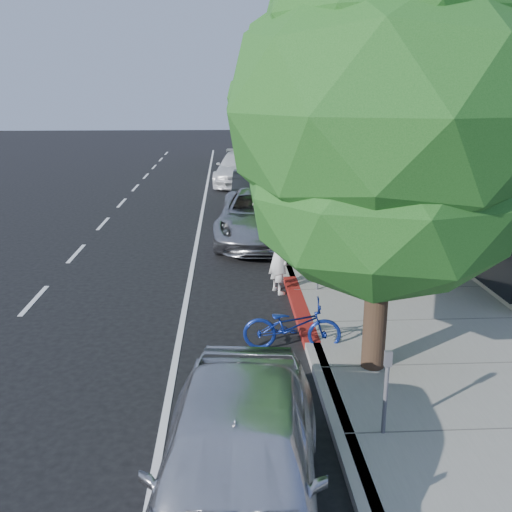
{
  "coord_description": "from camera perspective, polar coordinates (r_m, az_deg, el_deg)",
  "views": [
    {
      "loc": [
        -1.62,
        -10.92,
        4.82
      ],
      "look_at": [
        -0.99,
        0.86,
        1.35
      ],
      "focal_mm": 40.0,
      "sensor_mm": 36.0,
      "label": 1
    }
  ],
  "objects": [
    {
      "name": "ground",
      "position": [
        12.05,
        4.97,
        -7.26
      ],
      "size": [
        120.0,
        120.0,
        0.0
      ],
      "primitive_type": "plane",
      "color": "black",
      "rests_on": "ground"
    },
    {
      "name": "sidewalk",
      "position": [
        19.9,
        8.41,
        2.42
      ],
      "size": [
        4.6,
        56.0,
        0.15
      ],
      "primitive_type": "cube",
      "color": "gray",
      "rests_on": "ground"
    },
    {
      "name": "curb",
      "position": [
        19.57,
        1.79,
        2.36
      ],
      "size": [
        0.3,
        56.0,
        0.15
      ],
      "primitive_type": "cube",
      "color": "#9E998E",
      "rests_on": "ground"
    },
    {
      "name": "curb_red_segment",
      "position": [
        12.93,
        4.38,
        -5.18
      ],
      "size": [
        0.32,
        4.0,
        0.15
      ],
      "primitive_type": "cube",
      "color": "maroon",
      "rests_on": "ground"
    },
    {
      "name": "storefront_building",
      "position": [
        31.05,
        18.65,
        13.13
      ],
      "size": [
        10.0,
        36.0,
        7.0
      ],
      "primitive_type": "cube",
      "color": "beige",
      "rests_on": "ground"
    },
    {
      "name": "street_tree_0",
      "position": [
        9.28,
        13.06,
        13.36
      ],
      "size": [
        5.23,
        5.23,
        7.38
      ],
      "color": "black",
      "rests_on": "ground"
    },
    {
      "name": "street_tree_1",
      "position": [
        15.13,
        6.8,
        15.91
      ],
      "size": [
        4.32,
        4.32,
        7.54
      ],
      "color": "black",
      "rests_on": "ground"
    },
    {
      "name": "street_tree_2",
      "position": [
        21.07,
        3.97,
        15.89
      ],
      "size": [
        4.69,
        4.69,
        7.56
      ],
      "color": "black",
      "rests_on": "ground"
    },
    {
      "name": "street_tree_3",
      "position": [
        27.04,
        2.41,
        17.18
      ],
      "size": [
        4.27,
        4.27,
        8.16
      ],
      "color": "black",
      "rests_on": "ground"
    },
    {
      "name": "street_tree_4",
      "position": [
        33.02,
        1.39,
        15.82
      ],
      "size": [
        3.96,
        3.96,
        7.13
      ],
      "color": "black",
      "rests_on": "ground"
    },
    {
      "name": "street_tree_5",
      "position": [
        39.01,
        0.69,
        15.37
      ],
      "size": [
        4.96,
        4.96,
        6.94
      ],
      "color": "black",
      "rests_on": "ground"
    },
    {
      "name": "cyclist",
      "position": [
        13.8,
        2.27,
        -0.08
      ],
      "size": [
        0.66,
        0.78,
        1.82
      ],
      "primitive_type": "imported",
      "rotation": [
        0.0,
        0.0,
        1.96
      ],
      "color": "silver",
      "rests_on": "ground"
    },
    {
      "name": "bicycle",
      "position": [
        10.94,
        3.62,
        -6.95
      ],
      "size": [
        1.92,
        0.8,
        0.98
      ],
      "primitive_type": "imported",
      "rotation": [
        0.0,
        0.0,
        1.49
      ],
      "color": "navy",
      "rests_on": "ground"
    },
    {
      "name": "silver_suv",
      "position": [
        18.66,
        0.46,
        4.02
      ],
      "size": [
        3.2,
        6.12,
        1.64
      ],
      "primitive_type": "imported",
      "rotation": [
        0.0,
        0.0,
        -0.08
      ],
      "color": "#A09FA4",
      "rests_on": "ground"
    },
    {
      "name": "dark_sedan",
      "position": [
        23.41,
        -0.26,
        6.48
      ],
      "size": [
        1.99,
        4.89,
        1.58
      ],
      "primitive_type": "imported",
      "rotation": [
        0.0,
        0.0,
        -0.07
      ],
      "color": "black",
      "rests_on": "ground"
    },
    {
      "name": "white_pickup",
      "position": [
        30.15,
        -1.68,
        8.74
      ],
      "size": [
        2.91,
        5.8,
        1.62
      ],
      "primitive_type": "imported",
      "rotation": [
        0.0,
        0.0,
        -0.12
      ],
      "color": "white",
      "rests_on": "ground"
    },
    {
      "name": "dark_suv_far",
      "position": [
        37.88,
        -1.35,
        10.18
      ],
      "size": [
        2.07,
        4.38,
        1.45
      ],
      "primitive_type": "imported",
      "rotation": [
        0.0,
        0.0,
        -0.09
      ],
      "color": "black",
      "rests_on": "ground"
    },
    {
      "name": "near_car_a",
      "position": [
        6.74,
        -1.9,
        -20.1
      ],
      "size": [
        2.37,
        4.92,
        1.62
      ],
      "primitive_type": "imported",
      "rotation": [
        0.0,
        0.0,
        -0.1
      ],
      "color": "silver",
      "rests_on": "ground"
    },
    {
      "name": "pedestrian",
      "position": [
        17.48,
        15.73,
        3.07
      ],
      "size": [
        0.83,
        0.66,
        1.66
      ],
      "primitive_type": "imported",
      "rotation": [
        0.0,
        0.0,
        3.1
      ],
      "color": "black",
      "rests_on": "sidewalk"
    }
  ]
}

